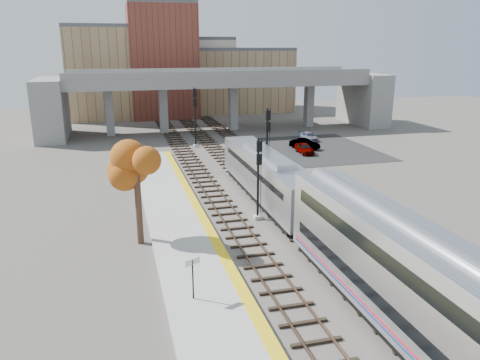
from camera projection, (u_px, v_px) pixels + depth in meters
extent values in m
plane|color=#47423D|center=(297.00, 245.00, 31.78)|extent=(160.00, 160.00, 0.00)
cube|color=#9E9E99|center=(191.00, 255.00, 29.92)|extent=(4.50, 60.00, 0.35)
cube|color=yellow|center=(220.00, 249.00, 30.35)|extent=(0.70, 60.00, 0.01)
cube|color=black|center=(213.00, 194.00, 42.56)|extent=(2.50, 95.00, 0.14)
cube|color=brown|center=(205.00, 193.00, 42.35)|extent=(0.07, 95.00, 0.14)
cube|color=brown|center=(220.00, 192.00, 42.71)|extent=(0.07, 95.00, 0.14)
cube|color=black|center=(257.00, 190.00, 43.61)|extent=(2.50, 95.00, 0.14)
cube|color=brown|center=(249.00, 189.00, 43.40)|extent=(0.07, 95.00, 0.14)
cube|color=brown|center=(264.00, 188.00, 43.76)|extent=(0.07, 95.00, 0.14)
cube|color=black|center=(297.00, 187.00, 44.61)|extent=(2.50, 95.00, 0.14)
cube|color=brown|center=(290.00, 186.00, 44.40)|extent=(0.07, 95.00, 0.14)
cube|color=brown|center=(304.00, 185.00, 44.76)|extent=(0.07, 95.00, 0.14)
cube|color=slate|center=(220.00, 81.00, 72.62)|extent=(46.00, 10.00, 1.50)
cube|color=slate|center=(228.00, 74.00, 67.82)|extent=(46.00, 0.20, 1.00)
cube|color=slate|center=(214.00, 71.00, 76.72)|extent=(46.00, 0.20, 1.00)
cube|color=slate|center=(109.00, 112.00, 69.55)|extent=(1.20, 1.60, 7.00)
cube|color=slate|center=(163.00, 110.00, 71.55)|extent=(1.20, 1.60, 7.00)
cube|color=slate|center=(233.00, 108.00, 74.30)|extent=(1.20, 1.60, 7.00)
cube|color=slate|center=(309.00, 105.00, 77.55)|extent=(1.20, 1.60, 7.00)
cube|color=slate|center=(52.00, 109.00, 67.34)|extent=(4.00, 12.00, 8.50)
cube|color=slate|center=(363.00, 99.00, 79.85)|extent=(4.00, 12.00, 8.50)
cube|color=#9D855B|center=(119.00, 73.00, 87.35)|extent=(18.00, 14.00, 16.00)
cube|color=#4C4C4F|center=(115.00, 27.00, 85.04)|extent=(18.00, 14.00, 0.60)
cube|color=beige|center=(189.00, 76.00, 95.77)|extent=(16.00, 16.00, 14.00)
cube|color=#4C4C4F|center=(188.00, 39.00, 93.74)|extent=(16.00, 16.00, 0.60)
cube|color=brown|center=(163.00, 62.00, 86.01)|extent=(12.00, 10.00, 20.00)
cube|color=#4C4C4F|center=(160.00, 3.00, 83.15)|extent=(12.00, 10.00, 0.60)
cube|color=#9D855B|center=(238.00, 81.00, 96.69)|extent=(20.00, 14.00, 12.00)
cube|color=#4C4C4F|center=(238.00, 49.00, 94.94)|extent=(20.00, 14.00, 0.60)
cube|color=black|center=(317.00, 149.00, 61.25)|extent=(14.00, 18.00, 0.04)
cube|color=#A8AAB2|center=(267.00, 175.00, 40.19)|extent=(3.00, 19.00, 3.20)
cube|color=black|center=(239.00, 146.00, 48.86)|extent=(2.20, 0.06, 1.10)
cube|color=black|center=(267.00, 168.00, 40.03)|extent=(3.02, 16.15, 0.50)
cube|color=black|center=(267.00, 195.00, 40.71)|extent=(2.70, 17.10, 0.50)
cube|color=#A8AAB2|center=(268.00, 154.00, 39.69)|extent=(1.60, 9.50, 0.40)
cube|color=#A8AAB2|center=(441.00, 303.00, 19.06)|extent=(3.00, 25.00, 4.60)
cube|color=black|center=(445.00, 277.00, 18.73)|extent=(3.02, 23.00, 0.75)
cube|color=black|center=(439.00, 322.00, 19.31)|extent=(3.02, 23.00, 0.65)
cube|color=#B9162E|center=(436.00, 340.00, 19.55)|extent=(3.03, 24.00, 0.12)
cube|color=navy|center=(436.00, 344.00, 19.61)|extent=(3.03, 24.00, 0.12)
cube|color=black|center=(434.00, 356.00, 19.76)|extent=(2.70, 23.75, 0.40)
cube|color=#9E9E99|center=(258.00, 217.00, 36.51)|extent=(0.60, 0.60, 0.30)
cylinder|color=black|center=(258.00, 180.00, 35.66)|extent=(0.18, 0.18, 6.40)
cube|color=black|center=(259.00, 146.00, 34.69)|extent=(0.41, 0.18, 0.82)
cube|color=black|center=(259.00, 159.00, 34.97)|extent=(0.41, 0.18, 0.82)
cube|color=#9E9E99|center=(266.00, 179.00, 47.06)|extent=(0.60, 0.60, 0.30)
cylinder|color=black|center=(267.00, 145.00, 46.10)|extent=(0.21, 0.21, 7.19)
cube|color=black|center=(268.00, 115.00, 45.04)|extent=(0.46, 0.18, 0.92)
cube|color=black|center=(268.00, 127.00, 45.35)|extent=(0.46, 0.18, 0.92)
cube|color=#9E9E99|center=(196.00, 146.00, 62.45)|extent=(0.60, 0.60, 0.30)
cylinder|color=black|center=(195.00, 118.00, 61.41)|extent=(0.22, 0.22, 7.79)
cube|color=black|center=(195.00, 93.00, 60.28)|extent=(0.50, 0.18, 1.00)
cube|color=black|center=(195.00, 103.00, 60.62)|extent=(0.50, 0.18, 1.00)
cylinder|color=black|center=(193.00, 279.00, 24.10)|extent=(0.08, 0.08, 2.20)
cube|color=white|center=(192.00, 262.00, 23.82)|extent=(0.84, 0.41, 0.35)
cylinder|color=#382619|center=(139.00, 210.00, 31.44)|extent=(0.44, 0.44, 4.84)
ellipsoid|color=#AA5816|center=(136.00, 170.00, 30.67)|extent=(3.60, 3.60, 3.45)
imported|color=#99999E|center=(305.00, 148.00, 58.28)|extent=(1.64, 3.84, 1.30)
imported|color=#99999E|center=(305.00, 144.00, 60.89)|extent=(3.58, 3.93, 1.30)
imported|color=#99999E|center=(309.00, 136.00, 66.37)|extent=(2.03, 3.98, 1.10)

